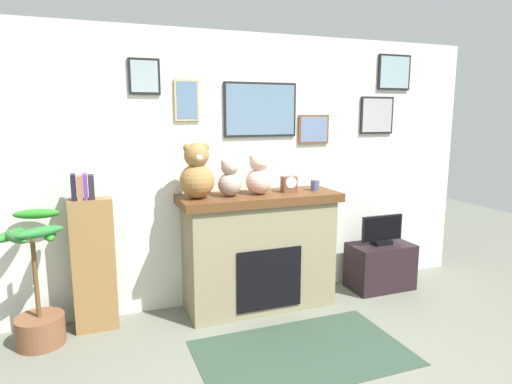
{
  "coord_description": "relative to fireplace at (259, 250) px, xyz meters",
  "views": [
    {
      "loc": [
        -1.39,
        -2.12,
        1.85
      ],
      "look_at": [
        0.06,
        1.68,
        1.13
      ],
      "focal_mm": 31.15,
      "sensor_mm": 36.0,
      "label": 1
    }
  ],
  "objects": [
    {
      "name": "back_wall",
      "position": [
        -0.08,
        0.32,
        0.75
      ],
      "size": [
        5.2,
        0.15,
        2.6
      ],
      "color": "silver",
      "rests_on": "ground_plane"
    },
    {
      "name": "fireplace",
      "position": [
        0.0,
        0.0,
        0.0
      ],
      "size": [
        1.51,
        0.58,
        1.11
      ],
      "color": "#81785A",
      "rests_on": "ground_plane"
    },
    {
      "name": "bookshelf",
      "position": [
        -1.49,
        0.06,
        0.06
      ],
      "size": [
        0.35,
        0.16,
        1.36
      ],
      "color": "olive",
      "rests_on": "ground_plane"
    },
    {
      "name": "potted_plant",
      "position": [
        -1.92,
        -0.05,
        -0.19
      ],
      "size": [
        0.54,
        0.55,
        1.08
      ],
      "color": "brown",
      "rests_on": "ground_plane"
    },
    {
      "name": "tv_stand",
      "position": [
        1.38,
        -0.04,
        -0.32
      ],
      "size": [
        0.66,
        0.4,
        0.49
      ],
      "primitive_type": "cube",
      "color": "black",
      "rests_on": "ground_plane"
    },
    {
      "name": "television",
      "position": [
        1.38,
        -0.04,
        0.07
      ],
      "size": [
        0.48,
        0.14,
        0.31
      ],
      "color": "black",
      "rests_on": "tv_stand"
    },
    {
      "name": "area_rug",
      "position": [
        0.0,
        -0.94,
        -0.56
      ],
      "size": [
        1.63,
        0.99,
        0.01
      ],
      "primitive_type": "cube",
      "color": "#2A3D2F",
      "rests_on": "ground_plane"
    },
    {
      "name": "candle_jar",
      "position": [
        0.58,
        -0.02,
        0.6
      ],
      "size": [
        0.09,
        0.09,
        0.1
      ],
      "primitive_type": "cylinder",
      "color": "#4C517A",
      "rests_on": "fireplace"
    },
    {
      "name": "mantel_clock",
      "position": [
        0.3,
        -0.02,
        0.63
      ],
      "size": [
        0.14,
        0.1,
        0.15
      ],
      "color": "brown",
      "rests_on": "fireplace"
    },
    {
      "name": "teddy_bear_grey",
      "position": [
        -0.59,
        -0.02,
        0.77
      ],
      "size": [
        0.31,
        0.31,
        0.49
      ],
      "color": "olive",
      "rests_on": "fireplace"
    },
    {
      "name": "teddy_bear_brown",
      "position": [
        -0.29,
        -0.02,
        0.7
      ],
      "size": [
        0.21,
        0.21,
        0.34
      ],
      "color": "gray",
      "rests_on": "fireplace"
    },
    {
      "name": "teddy_bear_cream",
      "position": [
        -0.01,
        -0.02,
        0.72
      ],
      "size": [
        0.24,
        0.24,
        0.38
      ],
      "color": "#D3A694",
      "rests_on": "fireplace"
    }
  ]
}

